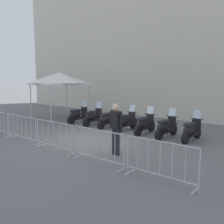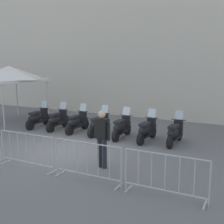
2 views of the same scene
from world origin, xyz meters
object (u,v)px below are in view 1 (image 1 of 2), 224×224
object	(u,v)px
barrier_segment_2	(54,137)
officer_near_row_end	(116,126)
motorcycle_5	(166,127)
motorcycle_6	(191,131)
barrier_segment_3	(98,147)
motorcycle_0	(78,115)
motorcycle_1	(93,117)
motorcycle_3	(125,122)
canopy_tent	(59,79)
motorcycle_2	(108,119)
motorcycle_4	(144,124)
barrier_segment_1	(22,129)
barrier_segment_4	(160,162)

from	to	relation	value
barrier_segment_2	officer_near_row_end	size ratio (longest dim) A/B	1.15
motorcycle_5	motorcycle_6	xyz separation A→B (m)	(1.07, 0.27, 0.00)
motorcycle_6	barrier_segment_3	world-z (taller)	motorcycle_6
motorcycle_0	barrier_segment_3	bearing A→B (deg)	-28.84
motorcycle_0	barrier_segment_3	size ratio (longest dim) A/B	0.86
motorcycle_1	motorcycle_3	world-z (taller)	same
motorcycle_0	barrier_segment_2	world-z (taller)	motorcycle_0
motorcycle_1	officer_near_row_end	distance (m)	5.32
canopy_tent	motorcycle_0	bearing A→B (deg)	-2.57
canopy_tent	barrier_segment_2	bearing A→B (deg)	-31.48
motorcycle_2	motorcycle_4	bearing A→B (deg)	8.90
officer_near_row_end	motorcycle_4	bearing A→B (deg)	114.52
motorcycle_4	motorcycle_6	xyz separation A→B (m)	(2.15, 0.45, 0.00)
officer_near_row_end	canopy_tent	world-z (taller)	canopy_tent
motorcycle_1	motorcycle_2	bearing A→B (deg)	8.41
motorcycle_3	barrier_segment_3	size ratio (longest dim) A/B	0.86
motorcycle_4	barrier_segment_2	distance (m)	4.42
motorcycle_6	barrier_segment_3	xyz separation A→B (m)	(-0.47, -4.51, 0.07)
motorcycle_4	barrier_segment_1	xyz separation A→B (m)	(-2.47, -4.74, 0.07)
motorcycle_0	barrier_segment_4	distance (m)	8.61
motorcycle_1	barrier_segment_3	xyz separation A→B (m)	(4.94, -3.56, 0.07)
motorcycle_0	barrier_segment_4	size ratio (longest dim) A/B	0.86
barrier_segment_4	barrier_segment_2	bearing A→B (deg)	-170.69
motorcycle_2	motorcycle_5	size ratio (longest dim) A/B	1.00
motorcycle_5	barrier_segment_4	xyz separation A→B (m)	(2.68, -3.90, 0.07)
motorcycle_6	barrier_segment_2	distance (m)	5.47
barrier_segment_1	officer_near_row_end	xyz separation A→B (m)	(3.86, 1.69, 0.46)
motorcycle_1	motorcycle_4	bearing A→B (deg)	8.73
barrier_segment_3	barrier_segment_4	xyz separation A→B (m)	(2.08, 0.34, 0.00)
barrier_segment_3	barrier_segment_4	world-z (taller)	same
barrier_segment_4	motorcycle_3	bearing A→B (deg)	143.54
officer_near_row_end	motorcycle_1	bearing A→B (deg)	151.24
motorcycle_2	motorcycle_3	xyz separation A→B (m)	(1.08, 0.21, 0.00)
motorcycle_1	motorcycle_4	world-z (taller)	same
motorcycle_4	motorcycle_5	world-z (taller)	same
motorcycle_0	canopy_tent	distance (m)	3.01
motorcycle_4	barrier_segment_3	size ratio (longest dim) A/B	0.86
canopy_tent	motorcycle_5	bearing A→B (deg)	6.27
motorcycle_5	officer_near_row_end	size ratio (longest dim) A/B	1.00
motorcycle_3	barrier_segment_1	bearing A→B (deg)	-106.60
barrier_segment_2	barrier_segment_4	bearing A→B (deg)	9.31
barrier_segment_2	barrier_segment_4	size ratio (longest dim) A/B	1.00
motorcycle_4	canopy_tent	size ratio (longest dim) A/B	0.58
motorcycle_6	canopy_tent	size ratio (longest dim) A/B	0.59
motorcycle_0	canopy_tent	bearing A→B (deg)	177.43
barrier_segment_3	officer_near_row_end	world-z (taller)	officer_near_row_end
motorcycle_3	motorcycle_4	distance (m)	1.10
motorcycle_2	motorcycle_4	xyz separation A→B (m)	(2.17, 0.34, 0.00)
motorcycle_1	motorcycle_2	distance (m)	1.09
barrier_segment_3	canopy_tent	xyz separation A→B (m)	(-8.20, 3.41, 2.00)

